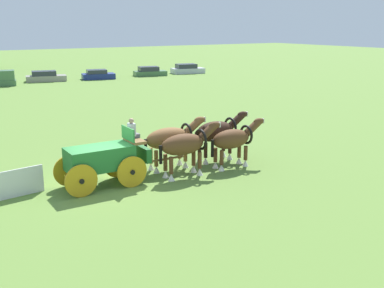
{
  "coord_description": "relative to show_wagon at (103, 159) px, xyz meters",
  "views": [
    {
      "loc": [
        -6.52,
        -17.25,
        6.48
      ],
      "look_at": [
        4.42,
        -0.04,
        1.2
      ],
      "focal_mm": 43.42,
      "sensor_mm": 36.0,
      "label": 1
    }
  ],
  "objects": [
    {
      "name": "ground_plane",
      "position": [
        -0.15,
        -0.0,
        -1.16
      ],
      "size": [
        220.0,
        220.0,
        0.0
      ],
      "primitive_type": "plane",
      "color": "olive"
    },
    {
      "name": "show_wagon",
      "position": [
        0.0,
        0.0,
        0.0
      ],
      "size": [
        5.65,
        1.72,
        2.65
      ],
      "color": "#236B2D",
      "rests_on": "ground"
    },
    {
      "name": "draft_horse_rear_near",
      "position": [
        3.52,
        0.62,
        0.23
      ],
      "size": [
        3.23,
        1.0,
        2.27
      ],
      "color": "brown",
      "rests_on": "ground"
    },
    {
      "name": "draft_horse_rear_off",
      "position": [
        3.51,
        -0.68,
        0.22
      ],
      "size": [
        3.12,
        0.96,
        2.26
      ],
      "color": "brown",
      "rests_on": "ground"
    },
    {
      "name": "draft_horse_lead_near",
      "position": [
        6.11,
        0.59,
        0.23
      ],
      "size": [
        3.11,
        1.01,
        2.27
      ],
      "color": "#331E14",
      "rests_on": "ground"
    },
    {
      "name": "draft_horse_lead_off",
      "position": [
        6.12,
        -0.71,
        0.13
      ],
      "size": [
        3.04,
        0.93,
        2.16
      ],
      "color": "brown",
      "rests_on": "ground"
    },
    {
      "name": "parked_vehicle_d",
      "position": [
        8.02,
        37.77,
        -0.64
      ],
      "size": [
        4.82,
        2.87,
        1.22
      ],
      "color": "gray",
      "rests_on": "ground"
    },
    {
      "name": "parked_vehicle_e",
      "position": [
        14.03,
        36.67,
        -0.67
      ],
      "size": [
        4.21,
        2.82,
        1.15
      ],
      "color": "navy",
      "rests_on": "ground"
    },
    {
      "name": "parked_vehicle_f",
      "position": [
        21.06,
        36.65,
        -0.66
      ],
      "size": [
        4.44,
        2.78,
        1.18
      ],
      "color": "#477047",
      "rests_on": "ground"
    },
    {
      "name": "parked_vehicle_g",
      "position": [
        26.81,
        36.67,
        -0.62
      ],
      "size": [
        4.72,
        2.92,
        1.27
      ],
      "color": "silver",
      "rests_on": "ground"
    },
    {
      "name": "sponsor_banner",
      "position": [
        -3.86,
        0.56,
        -0.61
      ],
      "size": [
        3.18,
        0.47,
        1.1
      ],
      "primitive_type": "cube",
      "rotation": [
        0.0,
        0.0,
        0.13
      ],
      "color": "silver",
      "rests_on": "ground"
    }
  ]
}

